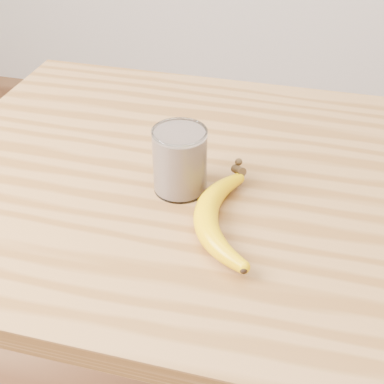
# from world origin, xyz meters

# --- Properties ---
(table) EXTENTS (1.20, 0.80, 0.90)m
(table) POSITION_xyz_m (0.00, 0.00, 0.77)
(table) COLOR olive
(table) RESTS_ON ground
(smoothie_glass) EXTENTS (0.09, 0.09, 0.11)m
(smoothie_glass) POSITION_xyz_m (-0.12, -0.05, 0.96)
(smoothie_glass) COLOR white
(smoothie_glass) RESTS_ON table
(banana) EXTENTS (0.18, 0.33, 0.04)m
(banana) POSITION_xyz_m (-0.06, -0.14, 0.92)
(banana) COLOR #E9B400
(banana) RESTS_ON table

